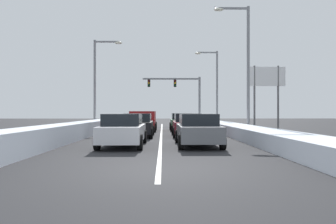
{
  "coord_description": "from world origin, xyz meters",
  "views": [
    {
      "loc": [
        0.11,
        -8.57,
        1.58
      ],
      "look_at": [
        0.68,
        26.4,
        1.62
      ],
      "focal_mm": 33.89,
      "sensor_mm": 36.0,
      "label": 1
    }
  ],
  "objects_px": {
    "sedan_white_center_lane_nearest": "(123,130)",
    "sedan_black_center_lane_second": "(138,125)",
    "suv_red_center_lane_third": "(144,119)",
    "roadside_sign_right": "(266,83)",
    "sedan_maroon_right_lane_second": "(187,125)",
    "sedan_gray_right_lane_nearest": "(198,130)",
    "street_lamp_left_mid": "(99,76)",
    "street_lamp_right_near": "(244,59)",
    "street_lamp_right_mid": "(214,82)",
    "sedan_green_right_lane_third": "(181,122)",
    "traffic_light_gantry": "(182,90)"
  },
  "relations": [
    {
      "from": "sedan_gray_right_lane_nearest",
      "to": "roadside_sign_right",
      "type": "bearing_deg",
      "value": 58.67
    },
    {
      "from": "sedan_white_center_lane_nearest",
      "to": "sedan_black_center_lane_second",
      "type": "distance_m",
      "value": 5.86
    },
    {
      "from": "sedan_green_right_lane_third",
      "to": "sedan_black_center_lane_second",
      "type": "xyz_separation_m",
      "value": [
        -3.21,
        -6.82,
        0.0
      ]
    },
    {
      "from": "street_lamp_right_mid",
      "to": "sedan_white_center_lane_nearest",
      "type": "bearing_deg",
      "value": -109.7
    },
    {
      "from": "sedan_black_center_lane_second",
      "to": "street_lamp_right_mid",
      "type": "xyz_separation_m",
      "value": [
        7.49,
        15.73,
        4.36
      ]
    },
    {
      "from": "sedan_white_center_lane_nearest",
      "to": "sedan_black_center_lane_second",
      "type": "height_order",
      "value": "same"
    },
    {
      "from": "sedan_maroon_right_lane_second",
      "to": "suv_red_center_lane_third",
      "type": "distance_m",
      "value": 6.73
    },
    {
      "from": "street_lamp_left_mid",
      "to": "sedan_maroon_right_lane_second",
      "type": "bearing_deg",
      "value": -48.79
    },
    {
      "from": "sedan_white_center_lane_nearest",
      "to": "suv_red_center_lane_third",
      "type": "bearing_deg",
      "value": 88.95
    },
    {
      "from": "suv_red_center_lane_third",
      "to": "street_lamp_right_near",
      "type": "height_order",
      "value": "street_lamp_right_near"
    },
    {
      "from": "street_lamp_left_mid",
      "to": "roadside_sign_right",
      "type": "bearing_deg",
      "value": -11.76
    },
    {
      "from": "sedan_white_center_lane_nearest",
      "to": "street_lamp_left_mid",
      "type": "distance_m",
      "value": 15.91
    },
    {
      "from": "sedan_green_right_lane_third",
      "to": "traffic_light_gantry",
      "type": "bearing_deg",
      "value": 86.48
    },
    {
      "from": "sedan_green_right_lane_third",
      "to": "traffic_light_gantry",
      "type": "relative_size",
      "value": 0.6
    },
    {
      "from": "sedan_white_center_lane_nearest",
      "to": "street_lamp_left_mid",
      "type": "relative_size",
      "value": 0.54
    },
    {
      "from": "traffic_light_gantry",
      "to": "street_lamp_right_mid",
      "type": "xyz_separation_m",
      "value": [
        3.43,
        -4.88,
        0.63
      ]
    },
    {
      "from": "sedan_gray_right_lane_nearest",
      "to": "sedan_white_center_lane_nearest",
      "type": "distance_m",
      "value": 3.49
    },
    {
      "from": "street_lamp_left_mid",
      "to": "sedan_black_center_lane_second",
      "type": "bearing_deg",
      "value": -63.93
    },
    {
      "from": "sedan_black_center_lane_second",
      "to": "sedan_maroon_right_lane_second",
      "type": "bearing_deg",
      "value": 4.57
    },
    {
      "from": "sedan_black_center_lane_second",
      "to": "roadside_sign_right",
      "type": "xyz_separation_m",
      "value": [
        10.29,
        5.87,
        3.25
      ]
    },
    {
      "from": "sedan_maroon_right_lane_second",
      "to": "roadside_sign_right",
      "type": "bearing_deg",
      "value": 38.45
    },
    {
      "from": "sedan_gray_right_lane_nearest",
      "to": "roadside_sign_right",
      "type": "height_order",
      "value": "roadside_sign_right"
    },
    {
      "from": "sedan_white_center_lane_nearest",
      "to": "street_lamp_right_mid",
      "type": "relative_size",
      "value": 0.52
    },
    {
      "from": "street_lamp_right_mid",
      "to": "suv_red_center_lane_third",
      "type": "bearing_deg",
      "value": -128.11
    },
    {
      "from": "sedan_gray_right_lane_nearest",
      "to": "sedan_maroon_right_lane_second",
      "type": "relative_size",
      "value": 1.0
    },
    {
      "from": "sedan_green_right_lane_third",
      "to": "sedan_white_center_lane_nearest",
      "type": "bearing_deg",
      "value": -105.21
    },
    {
      "from": "sedan_gray_right_lane_nearest",
      "to": "street_lamp_right_mid",
      "type": "height_order",
      "value": "street_lamp_right_mid"
    },
    {
      "from": "sedan_white_center_lane_nearest",
      "to": "sedan_green_right_lane_third",
      "type": "bearing_deg",
      "value": 74.79
    },
    {
      "from": "sedan_maroon_right_lane_second",
      "to": "sedan_white_center_lane_nearest",
      "type": "relative_size",
      "value": 1.0
    },
    {
      "from": "street_lamp_right_mid",
      "to": "roadside_sign_right",
      "type": "relative_size",
      "value": 1.57
    },
    {
      "from": "sedan_maroon_right_lane_second",
      "to": "sedan_gray_right_lane_nearest",
      "type": "bearing_deg",
      "value": -89.73
    },
    {
      "from": "suv_red_center_lane_third",
      "to": "roadside_sign_right",
      "type": "relative_size",
      "value": 0.89
    },
    {
      "from": "suv_red_center_lane_third",
      "to": "roadside_sign_right",
      "type": "height_order",
      "value": "roadside_sign_right"
    },
    {
      "from": "sedan_white_center_lane_nearest",
      "to": "roadside_sign_right",
      "type": "xyz_separation_m",
      "value": [
        10.53,
        11.73,
        3.25
      ]
    },
    {
      "from": "traffic_light_gantry",
      "to": "sedan_green_right_lane_third",
      "type": "bearing_deg",
      "value": -93.52
    },
    {
      "from": "sedan_white_center_lane_nearest",
      "to": "street_lamp_left_mid",
      "type": "bearing_deg",
      "value": 105.6
    },
    {
      "from": "sedan_green_right_lane_third",
      "to": "street_lamp_left_mid",
      "type": "bearing_deg",
      "value": 164.51
    },
    {
      "from": "sedan_black_center_lane_second",
      "to": "street_lamp_right_near",
      "type": "relative_size",
      "value": 0.48
    },
    {
      "from": "street_lamp_right_mid",
      "to": "roadside_sign_right",
      "type": "bearing_deg",
      "value": -74.13
    },
    {
      "from": "sedan_gray_right_lane_nearest",
      "to": "street_lamp_left_mid",
      "type": "distance_m",
      "value": 17.01
    },
    {
      "from": "sedan_gray_right_lane_nearest",
      "to": "sedan_white_center_lane_nearest",
      "type": "relative_size",
      "value": 1.0
    },
    {
      "from": "sedan_maroon_right_lane_second",
      "to": "suv_red_center_lane_third",
      "type": "relative_size",
      "value": 0.92
    },
    {
      "from": "sedan_green_right_lane_third",
      "to": "roadside_sign_right",
      "type": "relative_size",
      "value": 0.82
    },
    {
      "from": "sedan_black_center_lane_second",
      "to": "suv_red_center_lane_third",
      "type": "relative_size",
      "value": 0.92
    },
    {
      "from": "sedan_gray_right_lane_nearest",
      "to": "suv_red_center_lane_third",
      "type": "height_order",
      "value": "suv_red_center_lane_third"
    },
    {
      "from": "street_lamp_right_mid",
      "to": "sedan_maroon_right_lane_second",
      "type": "bearing_deg",
      "value": -105.43
    },
    {
      "from": "sedan_white_center_lane_nearest",
      "to": "suv_red_center_lane_third",
      "type": "distance_m",
      "value": 12.02
    },
    {
      "from": "street_lamp_right_mid",
      "to": "sedan_gray_right_lane_nearest",
      "type": "bearing_deg",
      "value": -101.2
    },
    {
      "from": "street_lamp_right_near",
      "to": "street_lamp_right_mid",
      "type": "distance_m",
      "value": 13.05
    },
    {
      "from": "street_lamp_left_mid",
      "to": "street_lamp_right_mid",
      "type": "bearing_deg",
      "value": 29.84
    }
  ]
}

